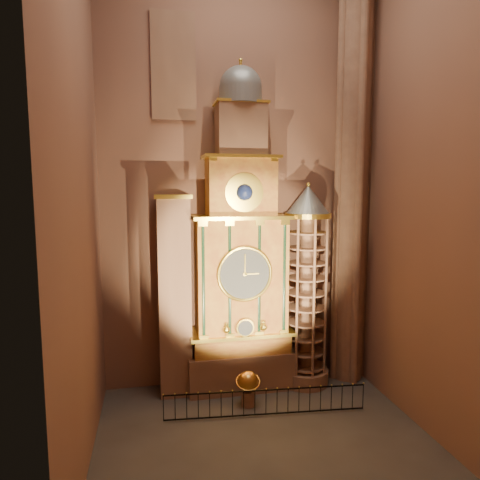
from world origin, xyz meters
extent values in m
plane|color=#383330|center=(0.00, 0.00, 0.00)|extent=(14.00, 14.00, 0.00)
plane|color=#90624D|center=(0.00, 6.00, 11.00)|extent=(22.00, 0.00, 22.00)
plane|color=#90624D|center=(-7.00, 0.00, 11.00)|extent=(0.00, 22.00, 22.00)
plane|color=#90624D|center=(7.00, 0.00, 11.00)|extent=(0.00, 22.00, 22.00)
cube|color=#8C634C|center=(0.00, 5.00, 1.00)|extent=(5.60, 2.20, 2.00)
cube|color=brown|center=(0.00, 5.00, 2.50)|extent=(5.00, 2.00, 1.00)
cube|color=yellow|center=(0.00, 4.95, 3.05)|extent=(5.40, 2.30, 0.18)
cube|color=brown|center=(0.00, 5.00, 6.00)|extent=(4.60, 2.00, 6.00)
cylinder|color=black|center=(-2.05, 4.14, 6.00)|extent=(0.32, 0.32, 5.60)
cylinder|color=black|center=(-0.75, 4.14, 6.00)|extent=(0.32, 0.32, 5.60)
cylinder|color=black|center=(0.75, 4.14, 6.00)|extent=(0.32, 0.32, 5.60)
cylinder|color=black|center=(2.05, 4.14, 6.00)|extent=(0.32, 0.32, 5.60)
cube|color=yellow|center=(0.00, 4.95, 9.05)|extent=(5.00, 2.25, 0.18)
cylinder|color=#2D3033|center=(0.00, 3.99, 6.30)|extent=(2.60, 0.12, 2.60)
torus|color=yellow|center=(0.00, 3.94, 6.30)|extent=(2.80, 0.16, 2.80)
cylinder|color=yellow|center=(0.00, 3.84, 3.60)|extent=(0.90, 0.10, 0.90)
sphere|color=yellow|center=(-0.95, 3.89, 3.55)|extent=(0.36, 0.36, 0.36)
sphere|color=yellow|center=(0.95, 3.89, 3.55)|extent=(0.36, 0.36, 0.36)
cube|color=brown|center=(0.00, 5.00, 10.50)|extent=(3.40, 1.80, 3.00)
sphere|color=#0E1247|center=(0.00, 4.09, 10.30)|extent=(0.80, 0.80, 0.80)
cube|color=yellow|center=(0.00, 4.95, 12.05)|extent=(3.80, 2.00, 0.15)
cube|color=#8C634C|center=(0.00, 5.00, 13.30)|extent=(2.40, 1.60, 2.60)
sphere|color=slate|center=(0.00, 5.00, 15.40)|extent=(2.10, 2.10, 2.10)
cylinder|color=yellow|center=(0.00, 5.00, 16.30)|extent=(0.14, 0.14, 0.80)
cube|color=#8C634C|center=(-3.40, 5.00, 5.00)|extent=(1.60, 1.40, 10.00)
cube|color=yellow|center=(-3.40, 4.58, 3.00)|extent=(1.35, 0.10, 2.10)
cube|color=#4D1C14|center=(-3.40, 4.52, 3.00)|extent=(1.05, 0.04, 1.75)
cube|color=yellow|center=(-3.40, 4.58, 5.60)|extent=(1.35, 0.10, 2.10)
cube|color=#4D1C14|center=(-3.40, 4.52, 5.60)|extent=(1.05, 0.04, 1.75)
cube|color=yellow|center=(-3.40, 4.58, 8.20)|extent=(1.35, 0.10, 2.10)
cube|color=#4D1C14|center=(-3.40, 4.52, 8.20)|extent=(1.05, 0.04, 1.75)
cube|color=yellow|center=(-3.40, 5.00, 10.10)|extent=(1.80, 1.60, 0.20)
cylinder|color=#8C634C|center=(3.50, 4.70, 0.40)|extent=(2.50, 2.50, 0.80)
cylinder|color=#8C634C|center=(3.50, 4.70, 4.90)|extent=(0.70, 0.70, 8.20)
cylinder|color=yellow|center=(3.50, 4.70, 9.10)|extent=(2.40, 2.40, 0.25)
cone|color=slate|center=(3.50, 4.70, 9.90)|extent=(2.30, 2.30, 1.50)
sphere|color=yellow|center=(3.50, 4.70, 10.70)|extent=(0.20, 0.20, 0.20)
cylinder|color=#8C634C|center=(6.10, 5.00, 11.00)|extent=(1.60, 1.60, 22.00)
cylinder|color=#8C634C|center=(6.90, 5.00, 11.00)|extent=(0.44, 0.44, 22.00)
cylinder|color=#8C634C|center=(5.30, 5.00, 11.00)|extent=(0.44, 0.44, 22.00)
cylinder|color=#8C634C|center=(6.10, 5.80, 11.00)|extent=(0.44, 0.44, 22.00)
cylinder|color=#8C634C|center=(6.10, 4.20, 11.00)|extent=(0.44, 0.44, 22.00)
cube|color=navy|center=(-3.20, 5.94, 16.50)|extent=(2.00, 0.10, 5.00)
cube|color=#8C634C|center=(-3.20, 5.88, 16.50)|extent=(2.20, 0.06, 5.20)
cylinder|color=#8C634C|center=(-0.07, 2.90, 0.38)|extent=(0.65, 0.65, 0.75)
sphere|color=gold|center=(-0.07, 2.90, 1.24)|extent=(0.97, 0.97, 0.97)
torus|color=gold|center=(-0.07, 2.90, 1.24)|extent=(1.31, 1.25, 0.52)
cube|color=black|center=(0.53, 1.78, 1.27)|extent=(9.32, 0.86, 0.05)
cube|color=black|center=(0.53, 1.78, 0.11)|extent=(9.32, 0.86, 0.05)
camera|label=1|loc=(-4.44, -16.26, 10.50)|focal=32.00mm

